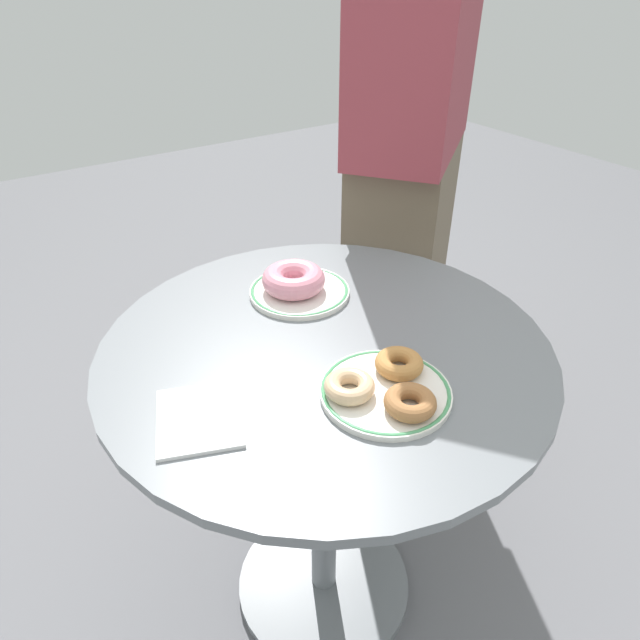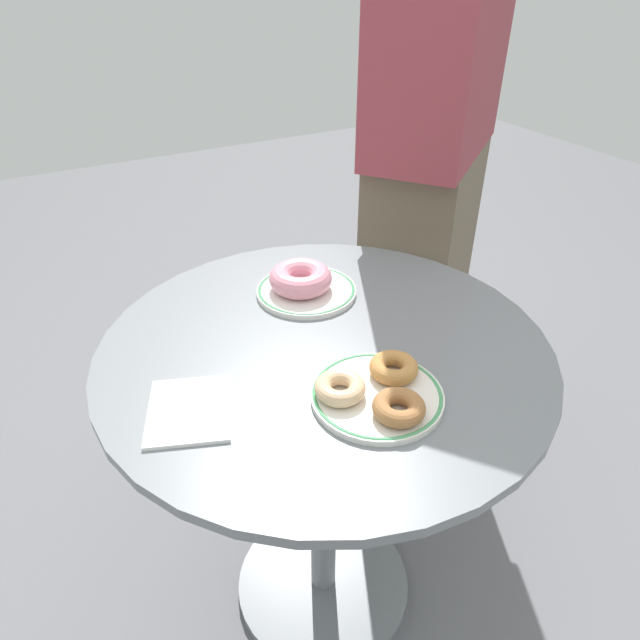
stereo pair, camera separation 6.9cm
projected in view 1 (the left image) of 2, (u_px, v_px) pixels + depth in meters
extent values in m
cube|color=slate|center=(324.00, 587.00, 1.35)|extent=(7.00, 7.00, 0.02)
cylinder|color=slate|center=(325.00, 347.00, 0.95)|extent=(0.76, 0.76, 0.02)
cylinder|color=slate|center=(324.00, 483.00, 1.14)|extent=(0.06, 0.06, 0.67)
cylinder|color=slate|center=(324.00, 582.00, 1.33)|extent=(0.40, 0.40, 0.03)
cylinder|color=white|center=(300.00, 292.00, 1.08)|extent=(0.19, 0.19, 0.01)
torus|color=#4C9E66|center=(300.00, 290.00, 1.08)|extent=(0.19, 0.19, 0.01)
cylinder|color=white|center=(384.00, 393.00, 0.83)|extent=(0.20, 0.20, 0.01)
torus|color=#4C9E66|center=(384.00, 391.00, 0.83)|extent=(0.19, 0.19, 0.01)
torus|color=pink|center=(294.00, 279.00, 1.06)|extent=(0.17, 0.17, 0.04)
torus|color=#A36B3D|center=(409.00, 403.00, 0.78)|extent=(0.11, 0.11, 0.02)
torus|color=#BC7F42|center=(399.00, 363.00, 0.86)|extent=(0.11, 0.11, 0.02)
torus|color=#E0B789|center=(349.00, 386.00, 0.81)|extent=(0.11, 0.11, 0.02)
cube|color=white|center=(199.00, 418.00, 0.79)|extent=(0.17, 0.16, 0.01)
cube|color=brown|center=(395.00, 300.00, 1.60)|extent=(0.41, 0.44, 0.87)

